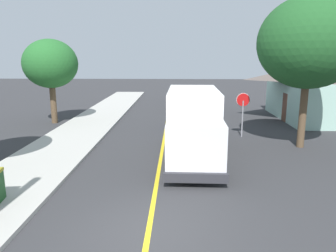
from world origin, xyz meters
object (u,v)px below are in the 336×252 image
Objects in this scene: parked_car_near at (190,116)px; stop_sign at (243,106)px; parked_car_mid at (191,101)px; box_truck at (193,121)px; street_tree_far_side at (309,43)px; parked_car_far at (190,94)px; street_tree_down_block at (50,64)px.

stop_sign reaches higher than parked_car_near.
parked_car_mid is 1.68× the size of stop_sign.
parked_car_mid is (0.48, 13.72, -0.97)m from box_truck.
stop_sign is 0.34× the size of street_tree_far_side.
parked_car_far is at bearing 99.78° from stop_sign.
parked_car_far is 15.54m from stop_sign.
stop_sign is 13.60m from street_tree_down_block.
parked_car_near is (0.09, 6.64, -0.97)m from box_truck.
street_tree_far_side is at bearing -72.90° from parked_car_far.
parked_car_mid is at bearing -90.23° from parked_car_far.
parked_car_mid is 0.74× the size of street_tree_down_block.
street_tree_far_side reaches higher than street_tree_down_block.
street_tree_far_side is (5.38, -11.81, 4.65)m from parked_car_mid.
box_truck is 1.21× the size of street_tree_down_block.
street_tree_down_block is (-9.73, 7.77, 2.46)m from box_truck.
parked_car_mid is 12.31m from street_tree_down_block.
parked_car_near is 4.13m from stop_sign.
box_truck is at bearing -161.91° from street_tree_far_side.
parked_car_far is 1.67× the size of stop_sign.
stop_sign is 4.99m from street_tree_far_side.
street_tree_far_side is at bearing 18.09° from box_truck.
parked_car_near is at bearing 139.79° from stop_sign.
parked_car_mid and parked_car_far have the same top height.
street_tree_down_block is at bearing 141.40° from box_truck.
street_tree_down_block reaches higher than stop_sign.
parked_car_near is 12.71m from parked_car_far.
parked_car_far is (0.50, 19.34, -0.97)m from box_truck.
street_tree_down_block reaches higher than parked_car_mid.
parked_car_near is 1.68× the size of stop_sign.
street_tree_far_side is at bearing -38.25° from stop_sign.
parked_car_near is at bearing 140.70° from street_tree_far_side.
street_tree_far_side reaches higher than parked_car_far.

